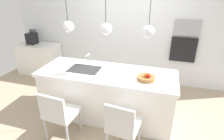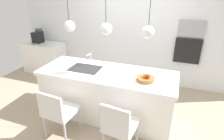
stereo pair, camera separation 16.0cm
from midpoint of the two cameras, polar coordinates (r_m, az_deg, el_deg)
The scene contains 15 objects.
floor at distance 3.68m, azimuth -0.22°, elevation -13.33°, with size 6.60×6.60×0.00m, color tan.
back_wall at distance 4.60m, azimuth 6.98°, elevation 12.23°, with size 6.00×0.10×2.60m, color white.
kitchen_island at distance 3.42m, azimuth -0.23°, elevation -7.35°, with size 2.41×0.89×0.89m.
sink_basin at distance 3.37m, azimuth -6.97°, elevation 0.38°, with size 0.56×0.40×0.02m, color #2D2D30.
faucet at distance 3.49m, azimuth -5.55°, elevation 3.93°, with size 0.02×0.17×0.22m.
fruit_bowl at distance 2.96m, azimuth 11.93°, elevation -2.59°, with size 0.29×0.29×0.13m.
side_counter at distance 5.57m, azimuth -19.29°, elevation 3.72°, with size 1.10×0.60×0.83m, color white.
coffee_machine at distance 5.50m, azimuth -21.21°, elevation 9.51°, with size 0.20×0.35×0.38m.
microwave at distance 4.41m, azimuth 24.30°, elevation 11.61°, with size 0.54×0.08×0.34m, color #9E9EA3.
oven at distance 4.52m, azimuth 23.23°, elevation 5.46°, with size 0.56×0.08×0.56m, color black.
chair_near at distance 3.02m, azimuth -14.91°, elevation -12.12°, with size 0.50×0.48×0.86m.
chair_middle at distance 2.65m, azimuth 4.01°, elevation -16.76°, with size 0.48×0.50×0.89m.
pendant_light_left at distance 3.26m, azimuth -11.61°, elevation 13.14°, with size 0.19×0.19×0.79m.
pendant_light_center at distance 2.98m, azimuth -0.27°, elevation 12.59°, with size 0.19×0.19×0.79m.
pendant_light_right at distance 2.82m, azimuth 12.76°, elevation 11.36°, with size 0.19×0.19×0.79m.
Camera 2 is at (1.08, -2.71, 2.24)m, focal length 29.54 mm.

